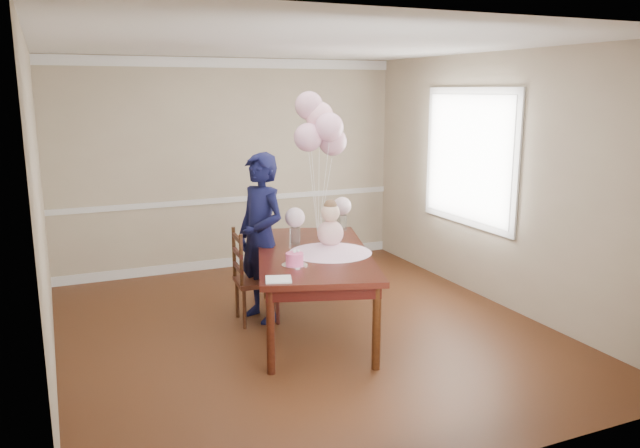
# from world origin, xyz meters

# --- Properties ---
(floor) EXTENTS (4.50, 5.00, 0.00)m
(floor) POSITION_xyz_m (0.00, 0.00, 0.00)
(floor) COLOR #361B0D
(floor) RESTS_ON ground
(ceiling) EXTENTS (4.50, 5.00, 0.02)m
(ceiling) POSITION_xyz_m (0.00, 0.00, 2.70)
(ceiling) COLOR white
(ceiling) RESTS_ON wall_back
(wall_back) EXTENTS (4.50, 0.02, 2.70)m
(wall_back) POSITION_xyz_m (0.00, 2.50, 1.35)
(wall_back) COLOR tan
(wall_back) RESTS_ON floor
(wall_front) EXTENTS (4.50, 0.02, 2.70)m
(wall_front) POSITION_xyz_m (0.00, -2.50, 1.35)
(wall_front) COLOR tan
(wall_front) RESTS_ON floor
(wall_left) EXTENTS (0.02, 5.00, 2.70)m
(wall_left) POSITION_xyz_m (-2.25, 0.00, 1.35)
(wall_left) COLOR tan
(wall_left) RESTS_ON floor
(wall_right) EXTENTS (0.02, 5.00, 2.70)m
(wall_right) POSITION_xyz_m (2.25, 0.00, 1.35)
(wall_right) COLOR tan
(wall_right) RESTS_ON floor
(chair_rail_trim) EXTENTS (4.50, 0.02, 0.07)m
(chair_rail_trim) POSITION_xyz_m (0.00, 2.49, 0.90)
(chair_rail_trim) COLOR silver
(chair_rail_trim) RESTS_ON wall_back
(crown_molding) EXTENTS (4.50, 0.02, 0.12)m
(crown_molding) POSITION_xyz_m (0.00, 2.49, 2.63)
(crown_molding) COLOR white
(crown_molding) RESTS_ON wall_back
(baseboard_trim) EXTENTS (4.50, 0.02, 0.12)m
(baseboard_trim) POSITION_xyz_m (0.00, 2.49, 0.06)
(baseboard_trim) COLOR silver
(baseboard_trim) RESTS_ON floor
(window_frame) EXTENTS (0.02, 1.66, 1.56)m
(window_frame) POSITION_xyz_m (2.23, 0.50, 1.55)
(window_frame) COLOR silver
(window_frame) RESTS_ON wall_right
(window_blinds) EXTENTS (0.01, 1.50, 1.40)m
(window_blinds) POSITION_xyz_m (2.21, 0.50, 1.55)
(window_blinds) COLOR silver
(window_blinds) RESTS_ON wall_right
(dining_table_top) EXTENTS (1.64, 2.31, 0.05)m
(dining_table_top) POSITION_xyz_m (0.10, 0.03, 0.76)
(dining_table_top) COLOR black
(dining_table_top) RESTS_ON table_leg_fl
(table_apron) EXTENTS (1.51, 2.18, 0.10)m
(table_apron) POSITION_xyz_m (0.10, 0.03, 0.68)
(table_apron) COLOR black
(table_apron) RESTS_ON table_leg_fl
(table_leg_fl) EXTENTS (0.09, 0.09, 0.73)m
(table_leg_fl) POSITION_xyz_m (-0.61, -0.75, 0.37)
(table_leg_fl) COLOR black
(table_leg_fl) RESTS_ON floor
(table_leg_fr) EXTENTS (0.09, 0.09, 0.73)m
(table_leg_fr) POSITION_xyz_m (0.22, -1.02, 0.37)
(table_leg_fr) COLOR black
(table_leg_fr) RESTS_ON floor
(table_leg_bl) EXTENTS (0.09, 0.09, 0.73)m
(table_leg_bl) POSITION_xyz_m (-0.02, 1.08, 0.37)
(table_leg_bl) COLOR black
(table_leg_bl) RESTS_ON floor
(table_leg_br) EXTENTS (0.09, 0.09, 0.73)m
(table_leg_br) POSITION_xyz_m (0.81, 0.81, 0.37)
(table_leg_br) COLOR black
(table_leg_br) RESTS_ON floor
(baby_skirt) EXTENTS (1.00, 1.00, 0.10)m
(baby_skirt) POSITION_xyz_m (0.23, -0.07, 0.84)
(baby_skirt) COLOR #E7AACB
(baby_skirt) RESTS_ON dining_table_top
(baby_torso) EXTENTS (0.25, 0.25, 0.25)m
(baby_torso) POSITION_xyz_m (0.23, -0.07, 0.97)
(baby_torso) COLOR pink
(baby_torso) RESTS_ON baby_skirt
(baby_head) EXTENTS (0.18, 0.18, 0.18)m
(baby_head) POSITION_xyz_m (0.23, -0.07, 1.17)
(baby_head) COLOR beige
(baby_head) RESTS_ON baby_torso
(baby_hair) EXTENTS (0.13, 0.13, 0.13)m
(baby_hair) POSITION_xyz_m (0.23, -0.07, 1.23)
(baby_hair) COLOR brown
(baby_hair) RESTS_ON baby_head
(cake_platter) EXTENTS (0.29, 0.29, 0.01)m
(cake_platter) POSITION_xyz_m (-0.24, -0.35, 0.79)
(cake_platter) COLOR white
(cake_platter) RESTS_ON dining_table_top
(birthday_cake) EXTENTS (0.20, 0.20, 0.10)m
(birthday_cake) POSITION_xyz_m (-0.24, -0.35, 0.84)
(birthday_cake) COLOR #E74889
(birthday_cake) RESTS_ON cake_platter
(cake_flower_a) EXTENTS (0.03, 0.03, 0.03)m
(cake_flower_a) POSITION_xyz_m (-0.24, -0.35, 0.91)
(cake_flower_a) COLOR white
(cake_flower_a) RESTS_ON birthday_cake
(cake_flower_b) EXTENTS (0.03, 0.03, 0.03)m
(cake_flower_b) POSITION_xyz_m (-0.21, -0.34, 0.91)
(cake_flower_b) COLOR silver
(cake_flower_b) RESTS_ON birthday_cake
(rose_vase_near) EXTENTS (0.13, 0.13, 0.17)m
(rose_vase_near) POSITION_xyz_m (0.05, 0.38, 0.87)
(rose_vase_near) COLOR silver
(rose_vase_near) RESTS_ON dining_table_top
(roses_near) EXTENTS (0.20, 0.20, 0.20)m
(roses_near) POSITION_xyz_m (0.05, 0.38, 1.06)
(roses_near) COLOR beige
(roses_near) RESTS_ON rose_vase_near
(rose_vase_far) EXTENTS (0.13, 0.13, 0.17)m
(rose_vase_far) POSITION_xyz_m (0.75, 0.75, 0.87)
(rose_vase_far) COLOR silver
(rose_vase_far) RESTS_ON dining_table_top
(roses_far) EXTENTS (0.20, 0.20, 0.20)m
(roses_far) POSITION_xyz_m (0.75, 0.75, 1.06)
(roses_far) COLOR silver
(roses_far) RESTS_ON rose_vase_far
(napkin) EXTENTS (0.26, 0.26, 0.01)m
(napkin) POSITION_xyz_m (-0.52, -0.70, 0.79)
(napkin) COLOR silver
(napkin) RESTS_ON dining_table_top
(balloon_weight) EXTENTS (0.05, 0.05, 0.02)m
(balloon_weight) POSITION_xyz_m (0.38, 0.55, 0.79)
(balloon_weight) COLOR silver
(balloon_weight) RESTS_ON dining_table_top
(balloon_a) EXTENTS (0.29, 0.29, 0.29)m
(balloon_a) POSITION_xyz_m (0.28, 0.58, 1.83)
(balloon_a) COLOR #F0AAC5
(balloon_a) RESTS_ON balloon_ribbon_a
(balloon_b) EXTENTS (0.29, 0.29, 0.29)m
(balloon_b) POSITION_xyz_m (0.46, 0.46, 1.93)
(balloon_b) COLOR #FDB3D1
(balloon_b) RESTS_ON balloon_ribbon_b
(balloon_c) EXTENTS (0.29, 0.29, 0.29)m
(balloon_c) POSITION_xyz_m (0.43, 0.64, 2.04)
(balloon_c) COLOR #FFB4C4
(balloon_c) RESTS_ON balloon_ribbon_c
(balloon_d) EXTENTS (0.29, 0.29, 0.29)m
(balloon_d) POSITION_xyz_m (0.34, 0.69, 2.14)
(balloon_d) COLOR #D899AD
(balloon_d) RESTS_ON balloon_ribbon_d
(balloon_e) EXTENTS (0.29, 0.29, 0.29)m
(balloon_e) POSITION_xyz_m (0.55, 0.58, 1.78)
(balloon_e) COLOR #E19FB5
(balloon_e) RESTS_ON balloon_ribbon_e
(balloon_ribbon_a) EXTENTS (0.09, 0.03, 0.87)m
(balloon_ribbon_a) POSITION_xyz_m (0.33, 0.56, 1.23)
(balloon_ribbon_a) COLOR white
(balloon_ribbon_a) RESTS_ON balloon_weight
(balloon_ribbon_b) EXTENTS (0.09, 0.09, 0.98)m
(balloon_ribbon_b) POSITION_xyz_m (0.42, 0.50, 1.29)
(balloon_ribbon_b) COLOR white
(balloon_ribbon_b) RESTS_ON balloon_weight
(balloon_ribbon_c) EXTENTS (0.05, 0.09, 1.08)m
(balloon_ribbon_c) POSITION_xyz_m (0.40, 0.59, 1.34)
(balloon_ribbon_c) COLOR white
(balloon_ribbon_c) RESTS_ON balloon_weight
(balloon_ribbon_d) EXTENTS (0.05, 0.13, 1.19)m
(balloon_ribbon_d) POSITION_xyz_m (0.36, 0.62, 1.39)
(balloon_ribbon_d) COLOR white
(balloon_ribbon_d) RESTS_ON balloon_weight
(balloon_ribbon_e) EXTENTS (0.16, 0.03, 0.81)m
(balloon_ribbon_e) POSITION_xyz_m (0.46, 0.56, 1.21)
(balloon_ribbon_e) COLOR white
(balloon_ribbon_e) RESTS_ON balloon_weight
(dining_chair_seat) EXTENTS (0.44, 0.44, 0.05)m
(dining_chair_seat) POSITION_xyz_m (-0.34, 0.46, 0.42)
(dining_chair_seat) COLOR #37170F
(dining_chair_seat) RESTS_ON chair_leg_fl
(chair_leg_fl) EXTENTS (0.04, 0.04, 0.40)m
(chair_leg_fl) POSITION_xyz_m (-0.52, 0.30, 0.20)
(chair_leg_fl) COLOR black
(chair_leg_fl) RESTS_ON floor
(chair_leg_fr) EXTENTS (0.04, 0.04, 0.40)m
(chair_leg_fr) POSITION_xyz_m (-0.19, 0.27, 0.20)
(chair_leg_fr) COLOR #37120F
(chair_leg_fr) RESTS_ON floor
(chair_leg_bl) EXTENTS (0.04, 0.04, 0.40)m
(chair_leg_bl) POSITION_xyz_m (-0.50, 0.64, 0.20)
(chair_leg_bl) COLOR #3A1C10
(chair_leg_bl) RESTS_ON floor
(chair_leg_br) EXTENTS (0.04, 0.04, 0.40)m
(chair_leg_br) POSITION_xyz_m (-0.16, 0.61, 0.20)
(chair_leg_br) COLOR #361B0E
(chair_leg_br) RESTS_ON floor
(chair_back_post_l) EXTENTS (0.04, 0.04, 0.52)m
(chair_back_post_l) POSITION_xyz_m (-0.54, 0.30, 0.69)
(chair_back_post_l) COLOR #331B0E
(chair_back_post_l) RESTS_ON dining_chair_seat
(chair_back_post_r) EXTENTS (0.04, 0.04, 0.52)m
(chair_back_post_r) POSITION_xyz_m (-0.52, 0.64, 0.69)
(chair_back_post_r) COLOR #341C0E
(chair_back_post_r) RESTS_ON dining_chair_seat
(chair_slat_low) EXTENTS (0.06, 0.38, 0.05)m
(chair_slat_low) POSITION_xyz_m (-0.53, 0.47, 0.58)
(chair_slat_low) COLOR black
(chair_slat_low) RESTS_ON dining_chair_seat
(chair_slat_mid) EXTENTS (0.06, 0.38, 0.05)m
(chair_slat_mid) POSITION_xyz_m (-0.53, 0.47, 0.73)
(chair_slat_mid) COLOR #35110E
(chair_slat_mid) RESTS_ON dining_chair_seat
(chair_slat_top) EXTENTS (0.06, 0.38, 0.05)m
(chair_slat_top) POSITION_xyz_m (-0.53, 0.47, 0.88)
(chair_slat_top) COLOR black
(chair_slat_top) RESTS_ON dining_chair_seat
(woman) EXTENTS (0.59, 0.72, 1.70)m
(woman) POSITION_xyz_m (-0.27, 0.49, 0.85)
(woman) COLOR black
(woman) RESTS_ON floor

